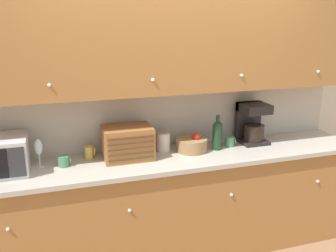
% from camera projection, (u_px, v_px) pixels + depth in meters
% --- Properties ---
extents(ground_plane, '(24.00, 24.00, 0.00)m').
position_uv_depth(ground_plane, '(162.00, 235.00, 3.78)').
color(ground_plane, '#896647').
extents(wall_back, '(5.93, 0.06, 2.60)m').
position_uv_depth(wall_back, '(160.00, 109.00, 3.45)').
color(wall_back, beige).
rests_on(wall_back, ground_plane).
extents(counter_unit, '(3.55, 0.62, 0.95)m').
position_uv_depth(counter_unit, '(171.00, 205.00, 3.37)').
color(counter_unit, '#A36B38').
rests_on(counter_unit, ground_plane).
extents(backsplash_panel, '(3.53, 0.01, 0.55)m').
position_uv_depth(backsplash_panel, '(161.00, 117.00, 3.43)').
color(backsplash_panel, '#B7B2A8').
rests_on(backsplash_panel, counter_unit).
extents(upper_cabinets, '(3.53, 0.39, 0.76)m').
position_uv_depth(upper_cabinets, '(186.00, 46.00, 3.14)').
color(upper_cabinets, '#A36B38').
rests_on(upper_cabinets, backsplash_panel).
extents(wine_glass, '(0.07, 0.07, 0.23)m').
position_uv_depth(wine_glass, '(38.00, 148.00, 2.97)').
color(wine_glass, silver).
rests_on(wine_glass, counter_unit).
extents(mug_patterned_third, '(0.10, 0.09, 0.09)m').
position_uv_depth(mug_patterned_third, '(64.00, 161.00, 3.00)').
color(mug_patterned_third, '#4C845B').
rests_on(mug_patterned_third, counter_unit).
extents(mug_blue_second, '(0.09, 0.08, 0.11)m').
position_uv_depth(mug_blue_second, '(89.00, 152.00, 3.18)').
color(mug_blue_second, gold).
rests_on(mug_blue_second, counter_unit).
extents(bread_box, '(0.41, 0.30, 0.28)m').
position_uv_depth(bread_box, '(127.00, 143.00, 3.15)').
color(bread_box, '#996033').
rests_on(bread_box, counter_unit).
extents(storage_canister, '(0.13, 0.13, 0.18)m').
position_uv_depth(storage_canister, '(163.00, 141.00, 3.35)').
color(storage_canister, silver).
rests_on(storage_canister, counter_unit).
extents(fruit_basket, '(0.28, 0.28, 0.18)m').
position_uv_depth(fruit_basket, '(192.00, 144.00, 3.35)').
color(fruit_basket, '#937047').
rests_on(fruit_basket, counter_unit).
extents(wine_bottle, '(0.09, 0.09, 0.32)m').
position_uv_depth(wine_bottle, '(217.00, 134.00, 3.37)').
color(wine_bottle, '#19381E').
rests_on(wine_bottle, counter_unit).
extents(mug, '(0.10, 0.09, 0.09)m').
position_uv_depth(mug, '(230.00, 141.00, 3.48)').
color(mug, '#4C845B').
rests_on(mug, counter_unit).
extents(coffee_maker, '(0.25, 0.26, 0.38)m').
position_uv_depth(coffee_maker, '(252.00, 123.00, 3.56)').
color(coffee_maker, black).
rests_on(coffee_maker, counter_unit).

